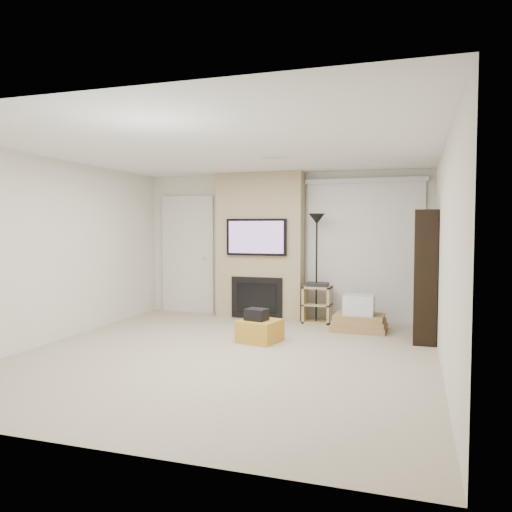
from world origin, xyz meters
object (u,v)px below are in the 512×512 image
(ottoman, at_px, (260,331))
(box_stack, at_px, (359,317))
(floor_lamp, at_px, (317,237))
(av_stand, at_px, (317,302))
(bookshelf, at_px, (425,276))

(ottoman, bearing_deg, box_stack, 43.75)
(floor_lamp, xyz_separation_m, av_stand, (0.01, 0.05, -1.06))
(ottoman, distance_m, bookshelf, 2.40)
(ottoman, bearing_deg, av_stand, 73.14)
(av_stand, distance_m, box_stack, 0.87)
(av_stand, height_order, box_stack, av_stand)
(av_stand, distance_m, bookshelf, 1.93)
(floor_lamp, distance_m, box_stack, 1.46)
(bookshelf, bearing_deg, av_stand, 153.49)
(ottoman, distance_m, floor_lamp, 2.06)
(box_stack, bearing_deg, ottoman, -136.25)
(floor_lamp, distance_m, av_stand, 1.06)
(floor_lamp, distance_m, bookshelf, 1.91)
(box_stack, bearing_deg, floor_lamp, 151.52)
(floor_lamp, bearing_deg, ottoman, -107.11)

